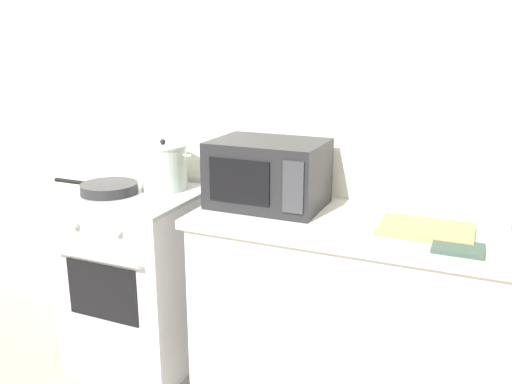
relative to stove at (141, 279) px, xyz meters
The scene contains 9 objects.
back_wall 1.09m from the stove, 29.72° to the left, with size 4.40×0.10×2.50m, color silver.
lower_cabinet_right 1.25m from the stove, ahead, with size 1.64×0.56×0.88m, color white.
countertop_right 1.33m from the stove, ahead, with size 1.70×0.60×0.04m, color beige.
stove is the anchor object (origin of this frame).
stock_pot 0.60m from the stove, 56.54° to the left, with size 0.32×0.24×0.26m.
frying_pan 0.50m from the stove, 158.55° to the right, with size 0.48×0.28×0.05m.
microwave 0.91m from the stove, ahead, with size 0.50×0.37×0.30m.
cutting_board 1.46m from the stove, ahead, with size 0.36×0.26×0.02m, color tan.
oven_mitt 1.59m from the stove, ahead, with size 0.18×0.14×0.02m, color #384C42.
Camera 1 is at (1.22, -1.50, 1.65)m, focal length 37.69 mm.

